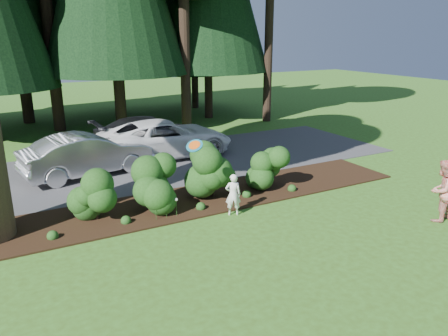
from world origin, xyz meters
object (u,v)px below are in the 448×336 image
object	(u,v)px
car_dark_suv	(150,133)
frisbee	(194,146)
car_silver_wagon	(88,154)
car_white_suv	(166,138)
adult	(442,191)
child	(233,195)

from	to	relation	value
car_dark_suv	frisbee	xyz separation A→B (m)	(-1.54, -7.96, 1.39)
car_silver_wagon	car_dark_suv	world-z (taller)	car_silver_wagon
car_silver_wagon	car_dark_suv	size ratio (longest dim) A/B	0.93
car_white_suv	frisbee	distance (m)	6.83
car_silver_wagon	adult	bearing A→B (deg)	-148.52
adult	car_silver_wagon	bearing A→B (deg)	-53.56
car_dark_suv	adult	world-z (taller)	adult
car_white_suv	adult	xyz separation A→B (m)	(4.18, -9.51, 0.06)
frisbee	car_silver_wagon	bearing A→B (deg)	106.63
adult	frisbee	distance (m)	6.71
car_silver_wagon	car_white_suv	world-z (taller)	car_white_suv
adult	child	bearing A→B (deg)	-37.19
adult	frisbee	bearing A→B (deg)	-32.21
child	frisbee	xyz separation A→B (m)	(-1.13, 0.04, 1.53)
car_silver_wagon	child	xyz separation A→B (m)	(2.77, -5.54, -0.18)
car_silver_wagon	car_white_suv	distance (m)	3.46
car_dark_suv	frisbee	world-z (taller)	frisbee
car_dark_suv	child	xyz separation A→B (m)	(-0.41, -8.00, -0.14)
child	adult	world-z (taller)	adult
car_silver_wagon	frisbee	bearing A→B (deg)	-173.21
car_white_suv	car_dark_suv	world-z (taller)	car_white_suv
car_white_suv	frisbee	size ratio (longest dim) A/B	11.58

